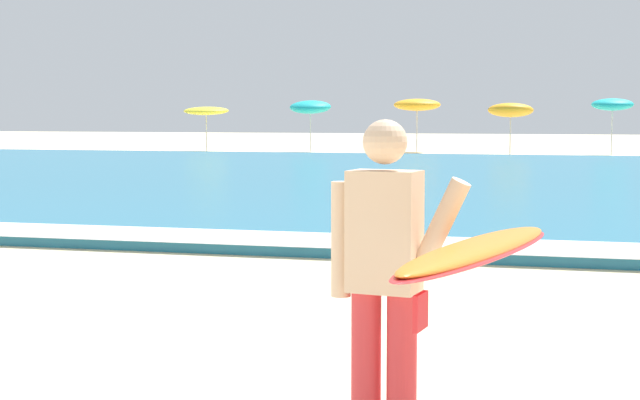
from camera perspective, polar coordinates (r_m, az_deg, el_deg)
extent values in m
cube|color=teal|center=(25.93, 5.35, 1.27)|extent=(120.00, 28.00, 0.14)
cube|color=white|center=(12.96, -4.69, -2.15)|extent=(120.00, 1.43, 0.01)
cylinder|color=red|center=(5.04, 2.67, -10.15)|extent=(0.15, 0.15, 0.88)
cylinder|color=red|center=(4.98, 4.73, -10.34)|extent=(0.15, 0.15, 0.88)
cube|color=beige|center=(4.87, 3.74, -1.82)|extent=(0.37, 0.26, 0.60)
sphere|color=beige|center=(4.84, 3.77, 3.36)|extent=(0.22, 0.22, 0.22)
cylinder|color=beige|center=(4.95, 1.22, -2.27)|extent=(0.10, 0.10, 0.58)
cylinder|color=beige|center=(4.81, 6.87, -1.69)|extent=(0.32, 0.14, 0.51)
ellipsoid|color=orange|center=(4.74, 9.50, -2.68)|extent=(0.61, 2.63, 0.20)
ellipsoid|color=red|center=(4.74, 9.50, -2.89)|extent=(0.65, 2.73, 0.16)
cube|color=red|center=(3.76, 5.82, -6.42)|extent=(0.04, 0.14, 0.14)
cylinder|color=beige|center=(46.64, -6.57, 3.94)|extent=(0.05, 0.05, 1.81)
ellipsoid|color=yellow|center=(46.63, -6.58, 5.13)|extent=(2.10, 2.11, 0.46)
cylinder|color=beige|center=(45.22, -0.56, 4.03)|extent=(0.05, 0.05, 1.95)
ellipsoid|color=#19ADB2|center=(45.22, -0.56, 5.38)|extent=(1.89, 1.93, 0.75)
cylinder|color=beige|center=(45.28, 5.61, 4.08)|extent=(0.05, 0.05, 2.06)
ellipsoid|color=#F4A31E|center=(45.27, 5.62, 5.49)|extent=(2.13, 2.13, 0.57)
cylinder|color=beige|center=(42.20, 10.91, 3.77)|extent=(0.05, 0.05, 1.80)
ellipsoid|color=#F4A31E|center=(42.20, 10.94, 5.11)|extent=(1.89, 1.93, 0.74)
cylinder|color=beige|center=(43.55, 16.47, 3.85)|extent=(0.05, 0.05, 2.05)
ellipsoid|color=#19ADB2|center=(43.54, 16.51, 5.30)|extent=(1.73, 1.76, 0.60)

